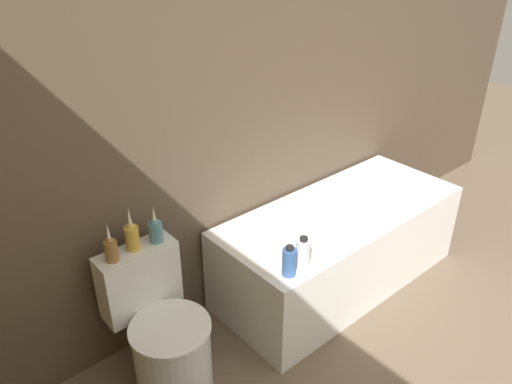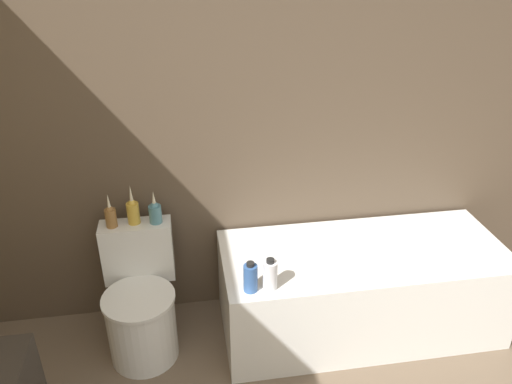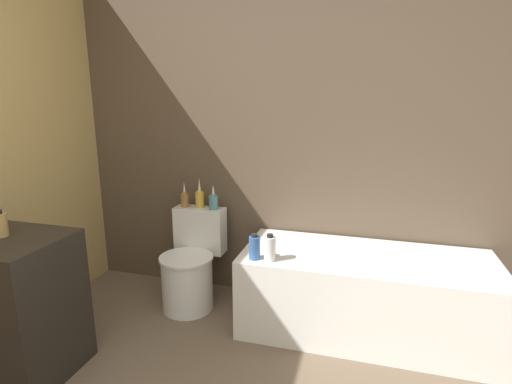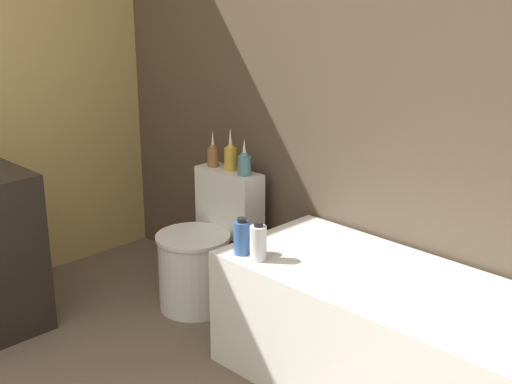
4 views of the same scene
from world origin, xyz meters
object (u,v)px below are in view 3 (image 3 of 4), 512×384
(toilet, at_px, (191,268))
(vase_gold, at_px, (185,199))
(shampoo_bottle_tall, at_px, (254,248))
(bathtub, at_px, (364,294))
(vase_silver, at_px, (200,198))
(shampoo_bottle_short, at_px, (270,248))
(vase_bronze, at_px, (213,201))

(toilet, bearing_deg, vase_gold, 122.54)
(toilet, bearing_deg, shampoo_bottle_tall, -25.07)
(vase_gold, bearing_deg, bathtub, -8.54)
(bathtub, distance_m, toilet, 1.29)
(vase_silver, bearing_deg, bathtub, -10.18)
(vase_gold, relative_size, shampoo_bottle_short, 1.14)
(shampoo_bottle_tall, bearing_deg, vase_bronze, 134.82)
(shampoo_bottle_tall, height_order, shampoo_bottle_short, shampoo_bottle_short)
(vase_silver, distance_m, shampoo_bottle_short, 0.85)
(toilet, distance_m, vase_bronze, 0.54)
(shampoo_bottle_tall, bearing_deg, toilet, 154.93)
(vase_gold, xyz_separation_m, shampoo_bottle_short, (0.81, -0.46, -0.15))
(vase_bronze, relative_size, shampoo_bottle_short, 1.11)
(toilet, bearing_deg, shampoo_bottle_short, -21.51)
(bathtub, relative_size, shampoo_bottle_tall, 9.61)
(vase_silver, relative_size, vase_bronze, 1.19)
(vase_gold, distance_m, vase_silver, 0.12)
(vase_gold, height_order, shampoo_bottle_tall, vase_gold)
(toilet, relative_size, vase_bronze, 3.66)
(toilet, height_order, shampoo_bottle_short, shampoo_bottle_short)
(bathtub, bearing_deg, vase_gold, 171.46)
(vase_silver, xyz_separation_m, shampoo_bottle_tall, (0.59, -0.48, -0.17))
(bathtub, bearing_deg, shampoo_bottle_short, -157.52)
(bathtub, xyz_separation_m, shampoo_bottle_short, (-0.60, -0.25, 0.35))
(vase_bronze, distance_m, shampoo_bottle_tall, 0.68)
(vase_silver, height_order, shampoo_bottle_short, vase_silver)
(toilet, height_order, vase_bronze, vase_bronze)
(toilet, height_order, shampoo_bottle_tall, shampoo_bottle_tall)
(toilet, distance_m, vase_gold, 0.54)
(vase_bronze, bearing_deg, vase_silver, 173.86)
(vase_bronze, bearing_deg, toilet, -121.61)
(bathtub, xyz_separation_m, vase_silver, (-1.29, 0.23, 0.52))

